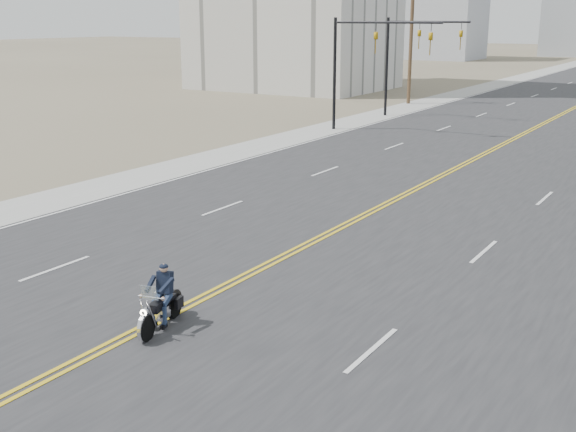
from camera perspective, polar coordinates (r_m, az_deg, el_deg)
The scene contains 7 objects.
ground_plane at distance 15.87m, azimuth -16.96°, elevation -11.38°, with size 400.00×400.00×0.00m, color #776D56.
sidewalk_left at distance 82.52m, azimuth 16.10°, elevation 9.96°, with size 3.00×200.00×0.01m, color #A5A5A0.
traffic_mast_left at distance 45.73m, azimuth 6.02°, elevation 12.76°, with size 7.10×0.26×7.00m.
traffic_mast_far at distance 53.17m, azimuth 9.56°, elevation 12.92°, with size 6.10×0.26×7.00m.
utility_pole_left at distance 61.75m, azimuth 9.70°, elevation 13.79°, with size 2.20×0.30×10.50m.
haze_bldg_f at distance 151.88m, azimuth 8.41°, elevation 15.62°, with size 12.00×12.00×16.00m, color #ADB2B7.
motorcyclist at distance 16.90m, azimuth -10.09°, elevation -6.43°, with size 0.83×1.93×1.51m, color black, non-canonical shape.
Camera 1 is at (10.97, -9.10, 6.97)m, focal length 45.00 mm.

